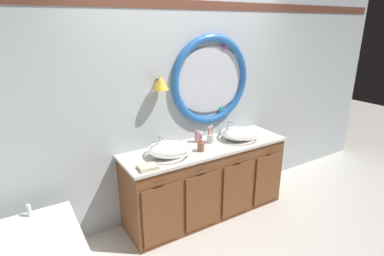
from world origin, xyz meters
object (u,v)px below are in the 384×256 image
Objects in this scene: sink_basin_right at (241,133)px; soap_dispenser at (197,137)px; folded_hand_towel at (148,167)px; sink_basin_left at (170,149)px; toothbrush_holder_left at (201,146)px; toothbrush_holder_right at (210,138)px.

soap_dispenser is at bearing 160.11° from sink_basin_right.
sink_basin_right is 1.26m from folded_hand_towel.
sink_basin_left reaches higher than sink_basin_right.
soap_dispenser is 0.83m from folded_hand_towel.
toothbrush_holder_left is (-0.60, -0.06, -0.01)m from sink_basin_right.
soap_dispenser reaches higher than sink_basin_right.
folded_hand_towel is (-0.88, -0.24, -0.04)m from toothbrush_holder_right.
sink_basin_left is 2.14× the size of toothbrush_holder_right.
sink_basin_left is at bearing -180.00° from sink_basin_right.
soap_dispenser is at bearing 21.84° from sink_basin_left.
folded_hand_towel is at bearing -171.96° from toothbrush_holder_left.
sink_basin_left is 0.57m from toothbrush_holder_right.
sink_basin_left is 2.46× the size of folded_hand_towel.
sink_basin_right is at bearing 0.00° from sink_basin_left.
toothbrush_holder_right is (-0.37, 0.09, -0.01)m from sink_basin_right.
toothbrush_holder_left is 0.27m from toothbrush_holder_right.
sink_basin_right is 0.38m from toothbrush_holder_right.
folded_hand_towel is at bearing -172.93° from sink_basin_right.
folded_hand_towel is at bearing -153.88° from sink_basin_left.
toothbrush_holder_right is 0.15m from soap_dispenser.
soap_dispenser is (0.11, 0.24, 0.00)m from toothbrush_holder_left.
sink_basin_right is 3.05× the size of soap_dispenser.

